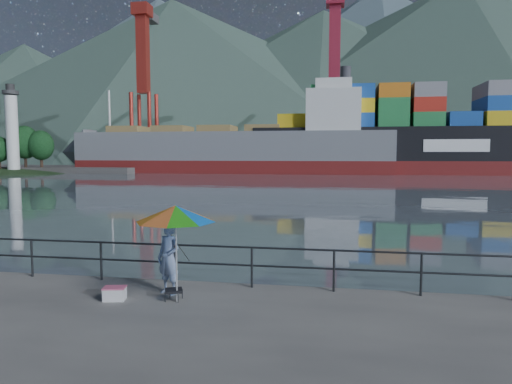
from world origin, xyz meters
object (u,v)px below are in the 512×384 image
beach_umbrella (176,214)px  cooler_bag (115,294)px  fisherman (169,258)px  container_ship (458,138)px  bulk_carrier (243,149)px

beach_umbrella → cooler_bag: size_ratio=4.60×
beach_umbrella → fisherman: bearing=125.9°
container_ship → cooler_bag: bearing=-109.4°
beach_umbrella → bulk_carrier: bearing=100.0°
beach_umbrella → container_ship: bearing=71.5°
container_ship → bulk_carrier: bearing=-177.1°
bulk_carrier → cooler_bag: bearing=-81.1°
bulk_carrier → container_ship: container_ship is taller
beach_umbrella → bulk_carrier: bulk_carrier is taller
cooler_bag → fisherman: bearing=21.0°
fisherman → cooler_bag: 1.43m
fisherman → bulk_carrier: (-12.17, 70.63, 3.21)m
beach_umbrella → bulk_carrier: 72.28m
bulk_carrier → container_ship: size_ratio=0.85×
fisherman → container_ship: container_ship is taller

